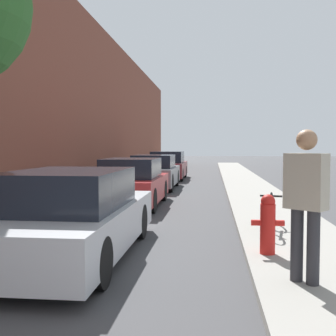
{
  "coord_description": "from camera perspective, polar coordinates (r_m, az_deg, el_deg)",
  "views": [
    {
      "loc": [
        1.39,
        -0.12,
        1.74
      ],
      "look_at": [
        0.21,
        10.82,
        1.17
      ],
      "focal_mm": 44.22,
      "sensor_mm": 36.0,
      "label": 1
    }
  ],
  "objects": [
    {
      "name": "sidewalk_right",
      "position": [
        16.28,
        11.47,
        -3.02
      ],
      "size": [
        2.0,
        52.0,
        0.12
      ],
      "color": "gray",
      "rests_on": "ground"
    },
    {
      "name": "parked_car_red",
      "position": [
        12.15,
        -4.91,
        -2.15
      ],
      "size": [
        1.69,
        4.01,
        1.4
      ],
      "color": "black",
      "rests_on": "ground"
    },
    {
      "name": "pedestrian",
      "position": [
        5.16,
        18.46,
        -3.78
      ],
      "size": [
        0.52,
        0.48,
        1.83
      ],
      "rotation": [
        0.0,
        0.0,
        2.46
      ],
      "color": "#2D2D33",
      "rests_on": "sidewalk_right"
    },
    {
      "name": "fire_hydrant",
      "position": [
        6.48,
        13.58,
        -7.41
      ],
      "size": [
        0.49,
        0.23,
        0.91
      ],
      "color": "red",
      "rests_on": "sidewalk_right"
    },
    {
      "name": "parked_car_grey",
      "position": [
        17.06,
        -1.89,
        -0.63
      ],
      "size": [
        1.78,
        4.07,
        1.4
      ],
      "color": "black",
      "rests_on": "ground"
    },
    {
      "name": "bicycle",
      "position": [
        8.3,
        13.82,
        -5.92
      ],
      "size": [
        0.49,
        1.66,
        0.69
      ],
      "rotation": [
        0.0,
        0.0,
        -0.2
      ],
      "color": "black",
      "rests_on": "sidewalk_right"
    },
    {
      "name": "ground_plane",
      "position": [
        16.28,
        1.24,
        -3.18
      ],
      "size": [
        120.0,
        120.0,
        0.0
      ],
      "primitive_type": "plane",
      "color": "#3D3D3F"
    },
    {
      "name": "parked_car_silver",
      "position": [
        6.68,
        -13.03,
        -6.49
      ],
      "size": [
        1.81,
        4.54,
        1.38
      ],
      "color": "black",
      "rests_on": "ground"
    },
    {
      "name": "parked_car_maroon",
      "position": [
        22.06,
        -0.01,
        0.26
      ],
      "size": [
        1.81,
        4.34,
        1.49
      ],
      "color": "black",
      "rests_on": "ground"
    },
    {
      "name": "building_facade_left",
      "position": [
        17.2,
        -13.21,
        9.51
      ],
      "size": [
        0.7,
        52.0,
        7.45
      ],
      "color": "brown",
      "rests_on": "ground"
    },
    {
      "name": "sidewalk_left",
      "position": [
        16.77,
        -8.7,
        -2.82
      ],
      "size": [
        2.0,
        52.0,
        0.12
      ],
      "color": "gray",
      "rests_on": "ground"
    }
  ]
}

